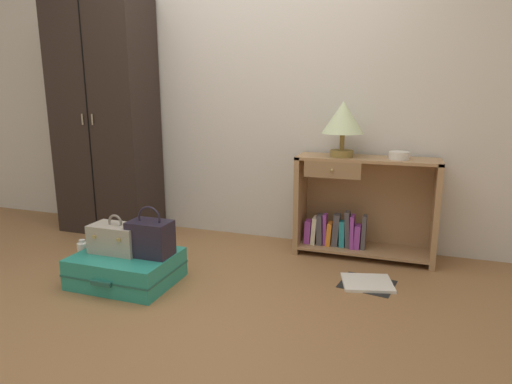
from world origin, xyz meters
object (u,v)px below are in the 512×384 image
object	(u,v)px
suitcase_large	(126,268)
train_case	(116,238)
bookshelf	(359,208)
table_lamp	(343,120)
bottle	(83,255)
open_book_on_floor	(367,283)
bowl	(399,155)
wardrobe	(106,118)
handbag	(150,238)

from	to	relation	value
suitcase_large	train_case	distance (m)	0.21
suitcase_large	train_case	xyz separation A→B (m)	(-0.08, 0.02, 0.19)
bookshelf	table_lamp	xyz separation A→B (m)	(-0.15, -0.04, 0.67)
bookshelf	train_case	world-z (taller)	bookshelf
train_case	bottle	distance (m)	0.41
bottle	open_book_on_floor	size ratio (longest dim) A/B	0.58
bottle	bowl	bearing A→B (deg)	23.56
bookshelf	bottle	distance (m)	2.07
open_book_on_floor	bottle	bearing A→B (deg)	-168.48
bottle	open_book_on_floor	xyz separation A→B (m)	(1.94, 0.40, -0.09)
wardrobe	train_case	size ratio (longest dim) A/B	6.04
table_lamp	open_book_on_floor	distance (m)	1.18
bowl	bottle	xyz separation A→B (m)	(-2.08, -0.91, -0.69)
bottle	table_lamp	bearing A→B (deg)	28.49
wardrobe	open_book_on_floor	size ratio (longest dim) A/B	5.37
bowl	bottle	bearing A→B (deg)	-156.44
wardrobe	suitcase_large	bearing A→B (deg)	-49.38
table_lamp	train_case	xyz separation A→B (m)	(-1.32, -0.98, -0.75)
handbag	bowl	bearing A→B (deg)	33.06
wardrobe	bookshelf	distance (m)	2.32
handbag	bottle	size ratio (longest dim) A/B	1.50
bowl	train_case	distance (m)	2.05
wardrobe	table_lamp	bearing A→B (deg)	0.78
handbag	open_book_on_floor	world-z (taller)	handbag
table_lamp	bottle	size ratio (longest dim) A/B	1.87
wardrobe	open_book_on_floor	distance (m)	2.60
train_case	open_book_on_floor	world-z (taller)	train_case
bowl	handbag	xyz separation A→B (m)	(-1.48, -0.96, -0.48)
table_lamp	handbag	distance (m)	1.61
wardrobe	open_book_on_floor	xyz separation A→B (m)	(2.35, -0.48, -1.01)
bookshelf	handbag	xyz separation A→B (m)	(-1.22, -1.00, -0.05)
bowl	bottle	size ratio (longest dim) A/B	0.67
bookshelf	bottle	bearing A→B (deg)	-152.52
bookshelf	bowl	distance (m)	0.50
bottle	wardrobe	bearing A→B (deg)	114.68
handbag	bottle	bearing A→B (deg)	174.69
bowl	bottle	distance (m)	2.37
suitcase_large	open_book_on_floor	distance (m)	1.60
suitcase_large	train_case	bearing A→B (deg)	168.01
wardrobe	bowl	size ratio (longest dim) A/B	13.78
table_lamp	bowl	xyz separation A→B (m)	(0.41, 0.00, -0.25)
open_book_on_floor	bowl	bearing A→B (deg)	75.10
table_lamp	train_case	distance (m)	1.80
bookshelf	open_book_on_floor	world-z (taller)	bookshelf
wardrobe	suitcase_large	size ratio (longest dim) A/B	3.15
table_lamp	handbag	bearing A→B (deg)	-138.02
wardrobe	suitcase_large	xyz separation A→B (m)	(0.83, -0.97, -0.92)
bookshelf	open_book_on_floor	xyz separation A→B (m)	(0.13, -0.55, -0.36)
handbag	wardrobe	bearing A→B (deg)	137.08
train_case	bottle	bearing A→B (deg)	168.09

